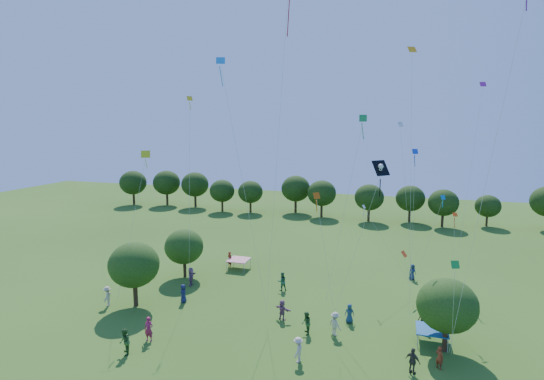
{
  "coord_description": "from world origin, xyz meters",
  "views": [
    {
      "loc": [
        8.97,
        -15.3,
        15.83
      ],
      "look_at": [
        0.0,
        14.0,
        11.0
      ],
      "focal_mm": 28.0,
      "sensor_mm": 36.0,
      "label": 1
    }
  ],
  "objects_px": {
    "near_tree_west": "(134,265)",
    "tent_red_stripe": "(239,260)",
    "red_high_kite": "(284,54)",
    "tent_blue": "(432,330)",
    "near_tree_north": "(184,247)",
    "near_tree_east": "(447,305)",
    "pirate_kite": "(379,172)"
  },
  "relations": [
    {
      "from": "near_tree_north",
      "to": "tent_red_stripe",
      "type": "xyz_separation_m",
      "value": [
        4.48,
        3.9,
        -2.22
      ]
    },
    {
      "from": "near_tree_east",
      "to": "tent_blue",
      "type": "xyz_separation_m",
      "value": [
        -0.8,
        0.89,
        -2.36
      ]
    },
    {
      "from": "tent_red_stripe",
      "to": "red_high_kite",
      "type": "relative_size",
      "value": 0.09
    },
    {
      "from": "tent_red_stripe",
      "to": "tent_blue",
      "type": "xyz_separation_m",
      "value": [
        19.27,
        -10.78,
        0.0
      ]
    },
    {
      "from": "near_tree_east",
      "to": "tent_blue",
      "type": "height_order",
      "value": "near_tree_east"
    },
    {
      "from": "pirate_kite",
      "to": "red_high_kite",
      "type": "distance_m",
      "value": 10.83
    },
    {
      "from": "pirate_kite",
      "to": "red_high_kite",
      "type": "xyz_separation_m",
      "value": [
        -6.97,
        2.42,
        7.92
      ]
    },
    {
      "from": "near_tree_west",
      "to": "tent_red_stripe",
      "type": "xyz_separation_m",
      "value": [
        5.14,
        11.52,
        -2.7
      ]
    },
    {
      "from": "near_tree_west",
      "to": "near_tree_north",
      "type": "distance_m",
      "value": 7.67
    },
    {
      "from": "pirate_kite",
      "to": "red_high_kite",
      "type": "height_order",
      "value": "red_high_kite"
    },
    {
      "from": "near_tree_west",
      "to": "pirate_kite",
      "type": "bearing_deg",
      "value": -7.2
    },
    {
      "from": "near_tree_west",
      "to": "tent_red_stripe",
      "type": "relative_size",
      "value": 2.59
    },
    {
      "from": "near_tree_north",
      "to": "tent_red_stripe",
      "type": "bearing_deg",
      "value": 41.04
    },
    {
      "from": "tent_red_stripe",
      "to": "tent_blue",
      "type": "relative_size",
      "value": 1.0
    },
    {
      "from": "near_tree_east",
      "to": "red_high_kite",
      "type": "distance_m",
      "value": 20.92
    },
    {
      "from": "near_tree_west",
      "to": "tent_blue",
      "type": "xyz_separation_m",
      "value": [
        24.41,
        0.74,
        -2.7
      ]
    },
    {
      "from": "tent_blue",
      "to": "red_high_kite",
      "type": "relative_size",
      "value": 0.09
    },
    {
      "from": "pirate_kite",
      "to": "near_tree_east",
      "type": "bearing_deg",
      "value": 26.94
    },
    {
      "from": "near_tree_west",
      "to": "near_tree_north",
      "type": "xyz_separation_m",
      "value": [
        0.66,
        7.62,
        -0.48
      ]
    },
    {
      "from": "near_tree_west",
      "to": "tent_blue",
      "type": "distance_m",
      "value": 24.57
    },
    {
      "from": "red_high_kite",
      "to": "tent_red_stripe",
      "type": "bearing_deg",
      "value": 125.45
    },
    {
      "from": "near_tree_west",
      "to": "near_tree_east",
      "type": "height_order",
      "value": "near_tree_west"
    },
    {
      "from": "tent_red_stripe",
      "to": "tent_blue",
      "type": "distance_m",
      "value": 22.08
    },
    {
      "from": "near_tree_north",
      "to": "red_high_kite",
      "type": "height_order",
      "value": "red_high_kite"
    },
    {
      "from": "tent_blue",
      "to": "pirate_kite",
      "type": "bearing_deg",
      "value": -140.18
    },
    {
      "from": "tent_red_stripe",
      "to": "tent_blue",
      "type": "height_order",
      "value": "same"
    },
    {
      "from": "red_high_kite",
      "to": "near_tree_east",
      "type": "bearing_deg",
      "value": 0.05
    },
    {
      "from": "near_tree_east",
      "to": "pirate_kite",
      "type": "height_order",
      "value": "pirate_kite"
    },
    {
      "from": "near_tree_east",
      "to": "tent_blue",
      "type": "distance_m",
      "value": 2.65
    },
    {
      "from": "near_tree_north",
      "to": "tent_blue",
      "type": "bearing_deg",
      "value": -16.16
    },
    {
      "from": "near_tree_north",
      "to": "tent_red_stripe",
      "type": "relative_size",
      "value": 2.3
    },
    {
      "from": "near_tree_north",
      "to": "near_tree_east",
      "type": "bearing_deg",
      "value": -17.58
    }
  ]
}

